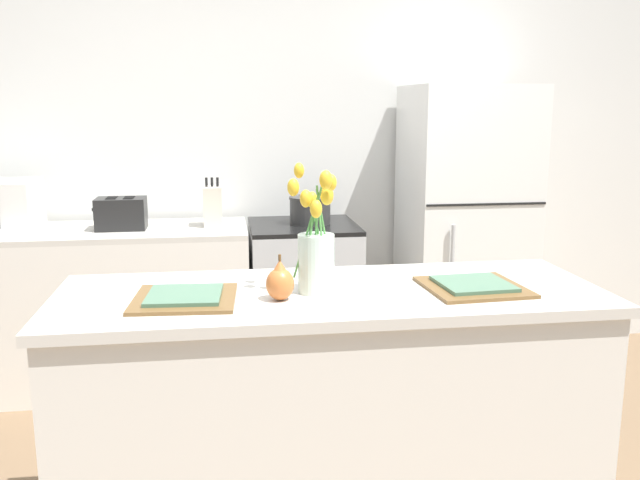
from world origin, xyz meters
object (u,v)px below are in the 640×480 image
object	(u,v)px
flower_vase	(316,249)
plate_setting_left	(185,297)
stove_range	(304,300)
refrigerator	(464,230)
knife_block	(213,206)
cooking_pot	(310,210)
pear_figurine	(280,282)
plate_setting_right	(473,286)
toaster	(121,213)

from	to	relation	value
flower_vase	plate_setting_left	size ratio (longest dim) A/B	1.26
flower_vase	stove_range	bearing A→B (deg)	84.63
refrigerator	knife_block	world-z (taller)	refrigerator
stove_range	refrigerator	world-z (taller)	refrigerator
cooking_pot	knife_block	bearing A→B (deg)	-179.90
plate_setting_left	cooking_pot	xyz separation A→B (m)	(0.61, 1.66, 0.01)
cooking_pot	pear_figurine	bearing A→B (deg)	-100.58
cooking_pot	knife_block	world-z (taller)	knife_block
cooking_pot	knife_block	xyz separation A→B (m)	(-0.54, -0.00, 0.03)
plate_setting_right	stove_range	bearing A→B (deg)	102.71
toaster	cooking_pot	world-z (taller)	cooking_pot
knife_block	flower_vase	bearing A→B (deg)	-77.82
stove_range	pear_figurine	size ratio (longest dim) A/B	6.09
plate_setting_right	plate_setting_left	bearing A→B (deg)	180.00
knife_block	plate_setting_left	bearing A→B (deg)	-92.47
plate_setting_right	cooking_pot	xyz separation A→B (m)	(-0.33, 1.66, 0.01)
refrigerator	knife_block	size ratio (longest dim) A/B	6.14
refrigerator	plate_setting_left	bearing A→B (deg)	-132.66
knife_block	refrigerator	bearing A→B (deg)	-0.18
stove_range	plate_setting_left	distance (m)	1.82
refrigerator	plate_setting_right	size ratio (longest dim) A/B	4.95
plate_setting_left	toaster	xyz separation A→B (m)	(-0.42, 1.63, 0.02)
stove_range	refrigerator	size ratio (longest dim) A/B	0.54
plate_setting_right	toaster	distance (m)	2.13
knife_block	plate_setting_right	bearing A→B (deg)	-62.19
stove_range	plate_setting_right	distance (m)	1.77
toaster	knife_block	distance (m)	0.49
toaster	flower_vase	bearing A→B (deg)	-62.31
refrigerator	pear_figurine	bearing A→B (deg)	-125.97
stove_range	knife_block	xyz separation A→B (m)	(-0.50, 0.01, 0.56)
cooking_pot	refrigerator	bearing A→B (deg)	-0.34
pear_figurine	toaster	xyz separation A→B (m)	(-0.71, 1.67, -0.03)
plate_setting_left	refrigerator	bearing A→B (deg)	47.34
plate_setting_left	toaster	world-z (taller)	toaster
refrigerator	flower_vase	world-z (taller)	refrigerator
plate_setting_right	toaster	size ratio (longest dim) A/B	1.20
refrigerator	knife_block	bearing A→B (deg)	179.82
stove_range	cooking_pot	xyz separation A→B (m)	(0.04, 0.01, 0.52)
flower_vase	cooking_pot	size ratio (longest dim) A/B	1.78
pear_figurine	knife_block	world-z (taller)	knife_block
stove_range	knife_block	world-z (taller)	knife_block
stove_range	toaster	size ratio (longest dim) A/B	3.18
refrigerator	cooking_pot	distance (m)	0.92
plate_setting_right	flower_vase	bearing A→B (deg)	175.87
plate_setting_left	toaster	bearing A→B (deg)	104.30
toaster	knife_block	bearing A→B (deg)	2.85
refrigerator	cooking_pot	xyz separation A→B (m)	(-0.91, 0.01, 0.14)
flower_vase	plate_setting_right	world-z (taller)	flower_vase
plate_setting_left	cooking_pot	size ratio (longest dim) A/B	1.42
toaster	cooking_pot	xyz separation A→B (m)	(1.03, 0.03, -0.01)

